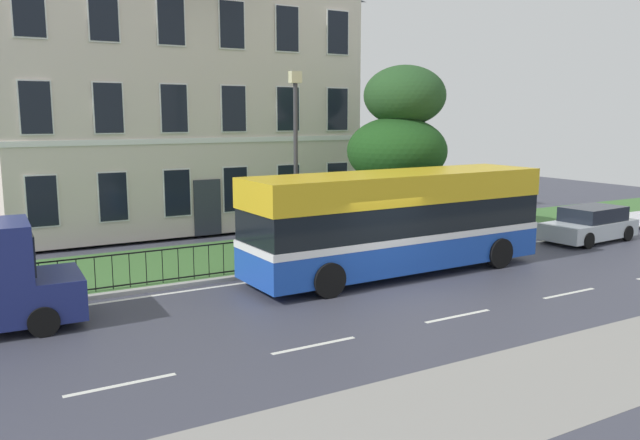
% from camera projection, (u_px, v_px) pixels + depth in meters
% --- Properties ---
extents(ground_plane, '(60.00, 56.00, 0.18)m').
position_uv_depth(ground_plane, '(390.00, 290.00, 17.82)').
color(ground_plane, '#3D3F4C').
extents(georgian_townhouse, '(14.63, 8.78, 11.91)m').
position_uv_depth(georgian_townhouse, '(170.00, 85.00, 27.99)').
color(georgian_townhouse, beige).
rests_on(georgian_townhouse, ground_plane).
extents(iron_verge_railing, '(14.67, 0.04, 0.97)m').
position_uv_depth(iron_verge_railing, '(279.00, 252.00, 19.77)').
color(iron_verge_railing, black).
rests_on(iron_verge_railing, ground_plane).
extents(evergreen_tree, '(4.98, 4.98, 6.59)m').
position_uv_depth(evergreen_tree, '(397.00, 165.00, 24.76)').
color(evergreen_tree, '#423328').
rests_on(evergreen_tree, ground_plane).
extents(single_decker_bus, '(9.85, 2.82, 3.10)m').
position_uv_depth(single_decker_bus, '(398.00, 221.00, 19.41)').
color(single_decker_bus, '#1C49B4').
rests_on(single_decker_bus, ground_plane).
extents(parked_hatchback_00, '(4.15, 2.08, 1.32)m').
position_uv_depth(parked_hatchback_00, '(590.00, 225.00, 24.59)').
color(parked_hatchback_00, silver).
rests_on(parked_hatchback_00, ground_plane).
extents(street_lamp_post, '(0.36, 0.24, 6.03)m').
position_uv_depth(street_lamp_post, '(296.00, 153.00, 20.14)').
color(street_lamp_post, '#333338').
rests_on(street_lamp_post, ground_plane).
extents(litter_bin, '(0.48, 0.48, 1.04)m').
position_uv_depth(litter_bin, '(339.00, 239.00, 21.73)').
color(litter_bin, black).
rests_on(litter_bin, ground_plane).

